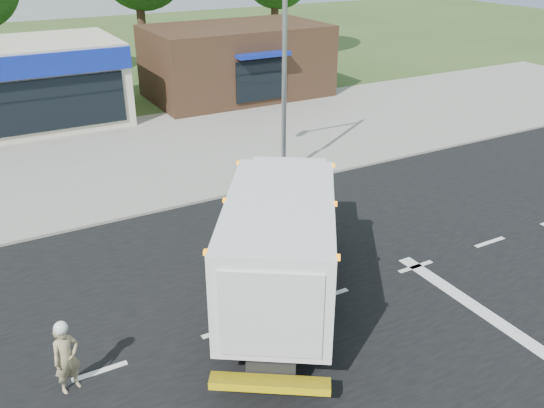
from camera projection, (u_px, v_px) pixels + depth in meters
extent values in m
plane|color=#385123|center=(329.00, 296.00, 15.17)|extent=(120.00, 120.00, 0.00)
cube|color=black|center=(329.00, 296.00, 15.17)|extent=(60.00, 14.00, 0.02)
cube|color=gray|center=(206.00, 186.00, 21.64)|extent=(60.00, 2.40, 0.12)
cube|color=gray|center=(157.00, 143.00, 26.25)|extent=(60.00, 9.00, 0.02)
cube|color=silver|center=(100.00, 371.00, 12.53)|extent=(1.20, 0.15, 0.01)
cube|color=silver|center=(225.00, 330.00, 13.85)|extent=(1.20, 0.15, 0.01)
cube|color=silver|center=(329.00, 295.00, 15.16)|extent=(1.20, 0.15, 0.01)
cube|color=silver|center=(416.00, 267.00, 16.47)|extent=(1.20, 0.15, 0.01)
cube|color=silver|center=(490.00, 242.00, 17.79)|extent=(1.20, 0.15, 0.01)
cube|color=silver|center=(499.00, 323.00, 14.10)|extent=(0.40, 7.00, 0.01)
cube|color=black|center=(279.00, 299.00, 13.82)|extent=(3.62, 4.76, 0.35)
cube|color=silver|center=(287.00, 204.00, 16.69)|extent=(2.92, 2.88, 2.12)
cube|color=black|center=(289.00, 184.00, 17.47)|extent=(1.68, 1.18, 0.91)
cube|color=white|center=(279.00, 248.00, 13.22)|extent=(4.80, 5.54, 2.37)
cube|color=silver|center=(270.00, 316.00, 10.95)|extent=(1.72, 1.16, 1.92)
cube|color=yellow|center=(270.00, 384.00, 11.43)|extent=(2.21, 1.63, 0.18)
cube|color=orange|center=(280.00, 202.00, 12.73)|extent=(4.72, 5.40, 0.08)
cylinder|color=black|center=(255.00, 234.00, 17.26)|extent=(0.79, 0.97, 0.97)
cylinder|color=black|center=(319.00, 237.00, 17.12)|extent=(0.79, 0.97, 0.97)
cylinder|color=black|center=(234.00, 322.00, 13.35)|extent=(0.79, 0.97, 0.97)
cylinder|color=black|center=(321.00, 326.00, 13.21)|extent=(0.79, 0.97, 0.97)
imported|color=tan|center=(67.00, 358.00, 11.75)|extent=(0.67, 0.54, 1.59)
sphere|color=white|center=(61.00, 328.00, 11.42)|extent=(0.28, 0.28, 0.28)
cube|color=#382316|center=(236.00, 61.00, 33.22)|extent=(10.00, 6.00, 4.00)
cube|color=#102495|center=(262.00, 54.00, 30.38)|extent=(3.00, 1.20, 0.20)
cube|color=black|center=(261.00, 80.00, 31.02)|extent=(3.00, 0.12, 2.20)
cylinder|color=gray|center=(284.00, 76.00, 20.80)|extent=(0.18, 0.18, 8.00)
cylinder|color=#332114|center=(141.00, 14.00, 37.42)|extent=(0.56, 0.56, 7.84)
cylinder|color=#332114|center=(275.00, 12.00, 41.98)|extent=(0.56, 0.56, 7.00)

